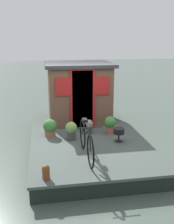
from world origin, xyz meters
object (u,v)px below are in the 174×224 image
at_px(potted_plant_lavender, 89,126).
at_px(mooring_bollard, 46,172).
at_px(potted_plant_succulent, 71,130).
at_px(potted_plant_sage, 110,124).
at_px(houseboat_cabin, 78,91).
at_px(bicycle, 86,140).
at_px(charcoal_grill, 119,132).
at_px(potted_plant_geranium, 50,127).

bearing_deg(potted_plant_lavender, mooring_bollard, 151.71).
xyz_separation_m(potted_plant_succulent, potted_plant_lavender, (0.38, -0.55, -0.06)).
relative_size(potted_plant_lavender, potted_plant_sage, 0.81).
bearing_deg(houseboat_cabin, mooring_bollard, 162.83).
bearing_deg(potted_plant_succulent, mooring_bollard, 160.24).
bearing_deg(potted_plant_succulent, bicycle, -168.99).
bearing_deg(potted_plant_sage, charcoal_grill, -173.11).
xyz_separation_m(houseboat_cabin, charcoal_grill, (-2.08, -0.75, -0.67)).
distance_m(houseboat_cabin, charcoal_grill, 2.32).
relative_size(bicycle, charcoal_grill, 4.88).
height_order(potted_plant_sage, mooring_bollard, potted_plant_sage).
distance_m(bicycle, potted_plant_succulent, 1.13).
bearing_deg(charcoal_grill, potted_plant_sage, 6.89).
xyz_separation_m(houseboat_cabin, potted_plant_geranium, (-1.40, 0.98, -0.68)).
bearing_deg(potted_plant_succulent, potted_plant_geranium, 57.55).
xyz_separation_m(potted_plant_geranium, charcoal_grill, (-0.68, -1.74, 0.01)).
bearing_deg(charcoal_grill, potted_plant_lavender, 41.84).
relative_size(houseboat_cabin, potted_plant_geranium, 4.31).
bearing_deg(potted_plant_sage, bicycle, 146.81).
relative_size(houseboat_cabin, charcoal_grill, 5.80).
relative_size(bicycle, potted_plant_lavender, 4.35).
bearing_deg(potted_plant_sage, houseboat_cabin, 24.81).
xyz_separation_m(houseboat_cabin, potted_plant_sage, (-1.47, -0.68, -0.65)).
relative_size(houseboat_cabin, potted_plant_sage, 4.21).
xyz_separation_m(bicycle, potted_plant_lavender, (1.48, -0.34, -0.19)).
distance_m(potted_plant_geranium, mooring_bollard, 2.30).
height_order(houseboat_cabin, potted_plant_succulent, houseboat_cabin).
bearing_deg(potted_plant_lavender, potted_plant_geranium, 91.74).
relative_size(potted_plant_sage, mooring_bollard, 1.70).
bearing_deg(bicycle, potted_plant_geranium, 27.57).
bearing_deg(potted_plant_sage, potted_plant_succulent, 103.95).
height_order(houseboat_cabin, potted_plant_lavender, houseboat_cabin).
distance_m(houseboat_cabin, bicycle, 2.91).
distance_m(houseboat_cabin, mooring_bollard, 3.94).
bearing_deg(potted_plant_geranium, houseboat_cabin, -35.07).
relative_size(charcoal_grill, mooring_bollard, 1.23).
bearing_deg(potted_plant_lavender, bicycle, 167.19).
height_order(potted_plant_lavender, mooring_bollard, potted_plant_lavender).
distance_m(houseboat_cabin, potted_plant_succulent, 1.92).
distance_m(potted_plant_lavender, mooring_bollard, 2.64).
relative_size(houseboat_cabin, mooring_bollard, 7.14).
height_order(potted_plant_succulent, charcoal_grill, potted_plant_succulent).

